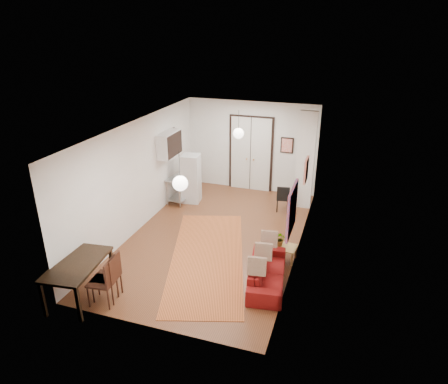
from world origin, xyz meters
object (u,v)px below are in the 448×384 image
(dining_chair_far, at_px, (104,275))
(sofa, at_px, (267,272))
(fridge, at_px, (191,179))
(coffee_table, at_px, (279,247))
(kitchen_counter, at_px, (182,185))
(dining_chair_near, at_px, (108,271))
(black_side_chair, at_px, (283,195))
(dining_table, at_px, (77,267))

(dining_chair_far, bearing_deg, sofa, 111.11)
(fridge, bearing_deg, coffee_table, -44.95)
(sofa, distance_m, fridge, 4.68)
(kitchen_counter, bearing_deg, dining_chair_near, -75.79)
(dining_chair_far, bearing_deg, black_side_chair, 147.23)
(fridge, relative_size, dining_table, 0.97)
(sofa, height_order, dining_chair_near, dining_chair_near)
(kitchen_counter, height_order, dining_chair_near, dining_chair_near)
(black_side_chair, bearing_deg, dining_table, 50.35)
(sofa, bearing_deg, dining_chair_near, 107.53)
(sofa, distance_m, dining_table, 3.84)
(dining_chair_far, distance_m, black_side_chair, 5.85)
(fridge, xyz_separation_m, dining_chair_near, (0.23, -4.83, -0.17))
(dining_chair_near, bearing_deg, black_side_chair, 146.58)
(dining_table, xyz_separation_m, dining_chair_near, (0.52, 0.25, -0.14))
(kitchen_counter, bearing_deg, fridge, 18.63)
(coffee_table, xyz_separation_m, dining_chair_near, (-2.98, -2.41, 0.27))
(sofa, bearing_deg, coffee_table, -11.48)
(kitchen_counter, relative_size, dining_table, 0.73)
(sofa, relative_size, dining_chair_near, 1.83)
(sofa, height_order, black_side_chair, black_side_chair)
(dining_chair_near, bearing_deg, sofa, 108.81)
(kitchen_counter, xyz_separation_m, dining_chair_near, (0.52, -4.77, 0.07))
(dining_chair_near, xyz_separation_m, dining_chair_far, (0.00, -0.15, 0.00))
(dining_chair_near, bearing_deg, fridge, 176.00)
(kitchen_counter, bearing_deg, black_side_chair, 14.23)
(coffee_table, bearing_deg, sofa, -93.48)
(coffee_table, bearing_deg, dining_chair_far, -139.35)
(kitchen_counter, distance_m, dining_table, 5.02)
(fridge, height_order, black_side_chair, fridge)
(dining_table, bearing_deg, black_side_chair, 60.03)
(black_side_chair, bearing_deg, fridge, -3.91)
(coffee_table, distance_m, kitchen_counter, 4.23)
(kitchen_counter, distance_m, dining_chair_near, 4.80)
(kitchen_counter, bearing_deg, dining_chair_far, -75.97)
(dining_chair_far, bearing_deg, fridge, 175.92)
(dining_table, bearing_deg, coffee_table, 37.23)
(coffee_table, relative_size, dining_table, 0.54)
(kitchen_counter, height_order, fridge, fridge)
(sofa, xyz_separation_m, dining_chair_far, (-2.92, -1.54, 0.31))
(dining_table, relative_size, dining_chair_near, 1.55)
(sofa, relative_size, black_side_chair, 2.26)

